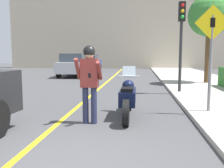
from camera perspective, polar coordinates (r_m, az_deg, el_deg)
The scene contains 10 objects.
ground_plane at distance 3.92m, azimuth -14.26°, elevation -17.83°, with size 80.00×80.00×0.00m, color #424244.
road_center_line at distance 9.65m, azimuth -5.14°, elevation -2.88°, with size 0.12×36.00×0.01m.
building_backdrop at distance 29.49m, azimuth 3.79°, elevation 12.13°, with size 28.00×1.20×8.76m.
motorcycle at distance 6.45m, azimuth 3.62°, elevation -3.21°, with size 0.62×2.27×1.29m.
person_biker at distance 5.78m, azimuth -5.20°, elevation 1.93°, with size 0.59×0.49×1.82m.
crossing_sign at distance 7.05m, azimuth 21.74°, elevation 7.61°, with size 0.91×0.08×2.77m.
traffic_light at distance 10.52m, azimuth 15.58°, elevation 11.89°, with size 0.26×0.30×3.57m.
street_tree at distance 14.47m, azimuth 21.30°, elevation 14.25°, with size 2.17×2.17×4.62m.
parked_car_silver at distance 18.59m, azimuth -8.48°, elevation 4.35°, with size 1.88×4.20×1.68m.
parked_car_blue at distance 24.02m, azimuth -5.29°, elevation 4.92°, with size 1.88×4.20×1.68m.
Camera 1 is at (1.29, -3.33, 1.62)m, focal length 40.00 mm.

